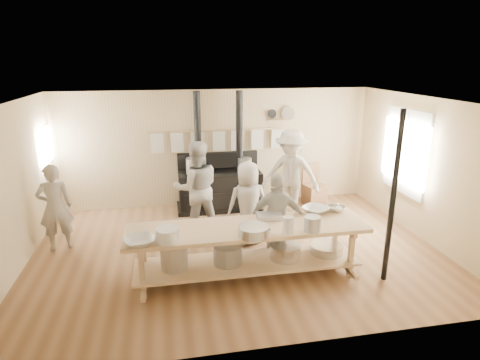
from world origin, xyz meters
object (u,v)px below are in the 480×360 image
Objects in this scene: prep_table at (247,246)px; cook_by_window at (291,174)px; cook_left at (197,188)px; roasting_pan at (269,216)px; cook_right at (277,219)px; cook_center at (248,204)px; chair at (314,193)px; cook_far_left at (55,207)px; stove at (220,186)px.

prep_table is 2.71m from cook_by_window.
cook_left is 4.71× the size of roasting_pan.
prep_table is 0.75m from cook_right.
cook_center is (0.26, 1.15, 0.25)m from prep_table.
cook_center is 1.01× the size of cook_right.
chair is (2.76, 1.07, -0.62)m from cook_left.
cook_right is (0.33, -0.74, -0.01)m from cook_center.
cook_far_left is 3.35m from cook_center.
cook_right is at bearing 35.02° from prep_table.
chair is at bearing -177.96° from cook_far_left.
roasting_pan is at bearing 146.82° from cook_far_left.
roasting_pan is at bearing 119.20° from cook_left.
cook_far_left is 0.83× the size of cook_by_window.
cook_center reaches higher than roasting_pan.
cook_far_left is 4.53m from cook_by_window.
cook_by_window is 2.00× the size of chair.
cook_center is at bearing -82.19° from stove.
cook_left is at bearing -42.62° from cook_center.
cook_far_left reaches higher than cook_right.
chair is at bearing -3.93° from stove.
chair is at bearing -161.87° from cook_left.
cook_far_left reaches higher than roasting_pan.
prep_table is 3.61m from chair.
stove is 1.68× the size of cook_far_left.
stove is at bearing 164.34° from chair.
prep_table is 1.21m from cook_center.
stove reaches higher than chair.
cook_right is (1.18, -1.39, -0.14)m from cook_left.
prep_table is 2.35× the size of cook_center.
cook_center is (0.85, -0.65, -0.14)m from cook_left.
cook_by_window reaches higher than prep_table.
cook_right is at bearing -134.55° from chair.
cook_far_left is 1.01× the size of cook_center.
cook_left is at bearing 122.22° from roasting_pan.
cook_left is 1.19× the size of cook_right.
roasting_pan is (-1.77, -2.65, 0.62)m from chair.
cook_left is (-0.59, -1.22, 0.38)m from stove.
cook_by_window is at bearing -140.77° from cook_center.
stove reaches higher than cook_far_left.
cook_left is 1.08m from cook_center.
cook_center reaches higher than prep_table.
stove is at bearing -87.46° from cook_center.
stove is 1.90m from cook_center.
cook_far_left is at bearing -12.72° from cook_center.
roasting_pan reaches higher than prep_table.
chair is at bearing -143.38° from cook_center.
stove is 6.78× the size of roasting_pan.
cook_right is at bearing 127.22° from cook_left.
stove is at bearing -64.70° from cook_right.
prep_table is at bearing 47.71° from cook_right.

